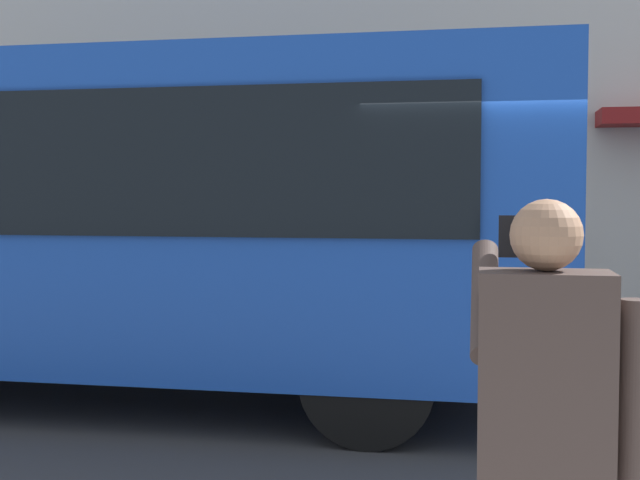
% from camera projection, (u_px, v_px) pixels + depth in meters
% --- Properties ---
extents(ground_plane, '(60.00, 60.00, 0.00)m').
position_uv_depth(ground_plane, '(528.00, 419.00, 6.90)').
color(ground_plane, '#38383A').
extents(red_bus, '(9.05, 2.54, 3.08)m').
position_uv_depth(red_bus, '(60.00, 214.00, 7.70)').
color(red_bus, '#1947AD').
rests_on(red_bus, ground_plane).
extents(pedestrian_photographer, '(0.53, 0.52, 1.70)m').
position_uv_depth(pedestrian_photographer, '(545.00, 429.00, 2.57)').
color(pedestrian_photographer, '#1E2347').
rests_on(pedestrian_photographer, sidewalk_curb).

